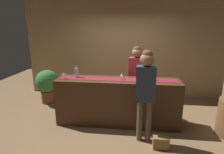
{
  "coord_description": "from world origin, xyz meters",
  "views": [
    {
      "loc": [
        0.33,
        -3.86,
        2.11
      ],
      "look_at": [
        -0.12,
        0.0,
        1.06
      ],
      "focal_mm": 30.2,
      "sensor_mm": 36.0,
      "label": 1
    }
  ],
  "objects_px": {
    "bartender": "(136,73)",
    "customer_sipping": "(146,87)",
    "wine_bottle_clear": "(77,72)",
    "wine_glass_mid_counter": "(122,75)",
    "potted_plant_tall": "(48,84)",
    "handbag": "(161,143)",
    "wine_bottle_amber": "(148,74)",
    "wine_glass_near_customer": "(64,74)"
  },
  "relations": [
    {
      "from": "wine_glass_mid_counter",
      "to": "bartender",
      "type": "height_order",
      "value": "bartender"
    },
    {
      "from": "wine_bottle_amber",
      "to": "bartender",
      "type": "distance_m",
      "value": 0.58
    },
    {
      "from": "wine_bottle_clear",
      "to": "wine_bottle_amber",
      "type": "bearing_deg",
      "value": -0.25
    },
    {
      "from": "wine_glass_mid_counter",
      "to": "customer_sipping",
      "type": "bearing_deg",
      "value": -53.13
    },
    {
      "from": "wine_bottle_amber",
      "to": "potted_plant_tall",
      "type": "distance_m",
      "value": 2.91
    },
    {
      "from": "wine_bottle_amber",
      "to": "wine_glass_mid_counter",
      "type": "relative_size",
      "value": 2.1
    },
    {
      "from": "wine_glass_mid_counter",
      "to": "potted_plant_tall",
      "type": "distance_m",
      "value": 2.42
    },
    {
      "from": "wine_bottle_clear",
      "to": "wine_glass_near_customer",
      "type": "height_order",
      "value": "wine_bottle_clear"
    },
    {
      "from": "bartender",
      "to": "customer_sipping",
      "type": "bearing_deg",
      "value": 111.56
    },
    {
      "from": "bartender",
      "to": "handbag",
      "type": "bearing_deg",
      "value": 121.78
    },
    {
      "from": "wine_bottle_amber",
      "to": "wine_bottle_clear",
      "type": "relative_size",
      "value": 1.0
    },
    {
      "from": "wine_glass_mid_counter",
      "to": "wine_glass_near_customer",
      "type": "bearing_deg",
      "value": -177.07
    },
    {
      "from": "customer_sipping",
      "to": "wine_bottle_clear",
      "type": "bearing_deg",
      "value": 159.09
    },
    {
      "from": "handbag",
      "to": "customer_sipping",
      "type": "bearing_deg",
      "value": 143.67
    },
    {
      "from": "wine_bottle_clear",
      "to": "wine_glass_mid_counter",
      "type": "distance_m",
      "value": 1.01
    },
    {
      "from": "wine_bottle_clear",
      "to": "potted_plant_tall",
      "type": "distance_m",
      "value": 1.56
    },
    {
      "from": "wine_bottle_amber",
      "to": "bartender",
      "type": "relative_size",
      "value": 0.18
    },
    {
      "from": "potted_plant_tall",
      "to": "wine_glass_mid_counter",
      "type": "bearing_deg",
      "value": -24.09
    },
    {
      "from": "wine_glass_near_customer",
      "to": "bartender",
      "type": "xyz_separation_m",
      "value": [
        1.56,
        0.65,
        -0.09
      ]
    },
    {
      "from": "bartender",
      "to": "handbag",
      "type": "height_order",
      "value": "bartender"
    },
    {
      "from": "wine_bottle_clear",
      "to": "handbag",
      "type": "relative_size",
      "value": 1.08
    },
    {
      "from": "bartender",
      "to": "customer_sipping",
      "type": "relative_size",
      "value": 0.97
    },
    {
      "from": "potted_plant_tall",
      "to": "handbag",
      "type": "height_order",
      "value": "potted_plant_tall"
    },
    {
      "from": "wine_glass_near_customer",
      "to": "bartender",
      "type": "bearing_deg",
      "value": 22.64
    },
    {
      "from": "wine_bottle_clear",
      "to": "potted_plant_tall",
      "type": "height_order",
      "value": "wine_bottle_clear"
    },
    {
      "from": "bartender",
      "to": "handbag",
      "type": "xyz_separation_m",
      "value": [
        0.45,
        -1.43,
        -0.92
      ]
    },
    {
      "from": "wine_bottle_amber",
      "to": "handbag",
      "type": "relative_size",
      "value": 1.08
    },
    {
      "from": "wine_bottle_amber",
      "to": "wine_glass_mid_counter",
      "type": "bearing_deg",
      "value": -173.26
    },
    {
      "from": "handbag",
      "to": "wine_glass_mid_counter",
      "type": "bearing_deg",
      "value": 132.23
    },
    {
      "from": "wine_bottle_amber",
      "to": "handbag",
      "type": "height_order",
      "value": "wine_bottle_amber"
    },
    {
      "from": "wine_bottle_amber",
      "to": "wine_bottle_clear",
      "type": "height_order",
      "value": "same"
    },
    {
      "from": "wine_glass_mid_counter",
      "to": "potted_plant_tall",
      "type": "xyz_separation_m",
      "value": [
        -2.15,
        0.96,
        -0.58
      ]
    },
    {
      "from": "wine_bottle_clear",
      "to": "handbag",
      "type": "distance_m",
      "value": 2.24
    },
    {
      "from": "wine_glass_mid_counter",
      "to": "bartender",
      "type": "bearing_deg",
      "value": 61.97
    },
    {
      "from": "wine_bottle_amber",
      "to": "wine_glass_near_customer",
      "type": "distance_m",
      "value": 1.81
    },
    {
      "from": "customer_sipping",
      "to": "potted_plant_tall",
      "type": "bearing_deg",
      "value": 153.19
    },
    {
      "from": "wine_glass_near_customer",
      "to": "wine_bottle_clear",
      "type": "bearing_deg",
      "value": 29.55
    },
    {
      "from": "potted_plant_tall",
      "to": "handbag",
      "type": "relative_size",
      "value": 3.36
    },
    {
      "from": "potted_plant_tall",
      "to": "handbag",
      "type": "distance_m",
      "value": 3.45
    },
    {
      "from": "wine_glass_near_customer",
      "to": "wine_glass_mid_counter",
      "type": "height_order",
      "value": "same"
    },
    {
      "from": "wine_glass_near_customer",
      "to": "customer_sipping",
      "type": "bearing_deg",
      "value": -18.09
    },
    {
      "from": "potted_plant_tall",
      "to": "handbag",
      "type": "bearing_deg",
      "value": -31.76
    }
  ]
}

